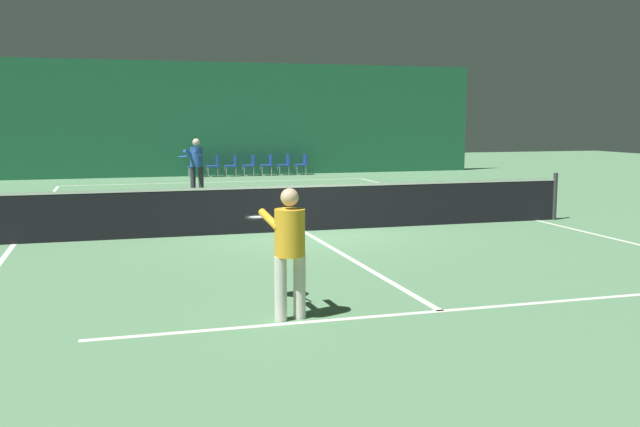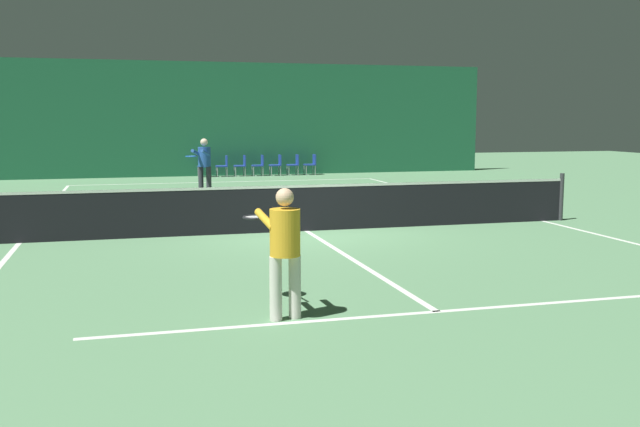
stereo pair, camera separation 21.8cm
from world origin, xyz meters
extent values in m
plane|color=#56845B|center=(0.00, 0.00, 0.00)|extent=(60.00, 60.00, 0.00)
cube|color=#1E5B3D|center=(0.00, 14.93, 2.27)|extent=(23.00, 0.12, 4.54)
cube|color=silver|center=(0.00, 11.90, 0.00)|extent=(11.00, 0.10, 0.00)
cube|color=silver|center=(0.00, 6.40, 0.00)|extent=(8.25, 0.10, 0.00)
cube|color=silver|center=(0.00, -6.40, 0.00)|extent=(8.25, 0.10, 0.00)
cube|color=silver|center=(-5.50, 0.00, 0.00)|extent=(0.10, 23.80, 0.00)
cube|color=silver|center=(5.50, 0.00, 0.00)|extent=(0.10, 23.80, 0.00)
cube|color=silver|center=(0.00, 0.00, 0.00)|extent=(0.10, 12.80, 0.00)
cube|color=black|center=(0.00, 0.00, 0.47)|extent=(11.90, 0.02, 0.95)
cube|color=white|center=(0.00, 0.00, 0.92)|extent=(11.90, 0.02, 0.05)
cylinder|color=#333338|center=(5.95, 0.00, 0.53)|extent=(0.10, 0.10, 1.07)
cylinder|color=beige|center=(-1.93, -6.26, 0.37)|extent=(0.17, 0.17, 0.74)
cylinder|color=beige|center=(-1.70, -6.21, 0.37)|extent=(0.17, 0.17, 0.74)
cylinder|color=gold|center=(-1.82, -6.23, 1.01)|extent=(0.40, 0.40, 0.54)
sphere|color=#DBAD89|center=(-1.82, -6.23, 1.41)|extent=(0.21, 0.21, 0.21)
cylinder|color=gold|center=(-2.00, -6.02, 1.13)|extent=(0.18, 0.52, 0.22)
cylinder|color=gold|center=(-1.72, -5.97, 1.13)|extent=(0.18, 0.52, 0.22)
cylinder|color=black|center=(-1.93, -5.60, 1.07)|extent=(0.08, 0.31, 0.03)
torus|color=black|center=(-1.99, -5.31, 1.07)|extent=(0.38, 0.38, 0.03)
cylinder|color=silver|center=(-1.99, -5.31, 1.07)|extent=(0.32, 0.32, 0.00)
cylinder|color=#2D2D38|center=(-1.09, 8.07, 0.41)|extent=(0.22, 0.22, 0.83)
cylinder|color=#2D2D38|center=(-1.32, 8.20, 0.41)|extent=(0.22, 0.22, 0.83)
cylinder|color=#234C99|center=(-1.20, 8.13, 1.13)|extent=(0.53, 0.53, 0.60)
sphere|color=beige|center=(-1.20, 8.13, 1.57)|extent=(0.23, 0.23, 0.23)
cylinder|color=#234C99|center=(-1.20, 7.82, 1.26)|extent=(0.36, 0.55, 0.24)
cylinder|color=#234C99|center=(-1.47, 7.97, 1.26)|extent=(0.36, 0.55, 0.24)
cylinder|color=black|center=(-1.54, 7.52, 1.19)|extent=(0.17, 0.28, 0.03)
torus|color=#1951B2|center=(-1.69, 7.26, 1.19)|extent=(0.45, 0.45, 0.03)
cylinder|color=silver|center=(-1.69, 7.26, 1.19)|extent=(0.38, 0.38, 0.00)
cylinder|color=#99999E|center=(-0.79, 14.57, 0.20)|extent=(0.03, 0.03, 0.39)
cylinder|color=#99999E|center=(-0.79, 14.19, 0.20)|extent=(0.03, 0.03, 0.39)
cylinder|color=#99999E|center=(-0.41, 14.57, 0.20)|extent=(0.03, 0.03, 0.39)
cylinder|color=#99999E|center=(-0.41, 14.19, 0.20)|extent=(0.03, 0.03, 0.39)
cube|color=navy|center=(-0.60, 14.38, 0.41)|extent=(0.44, 0.44, 0.05)
cube|color=navy|center=(-0.40, 14.38, 0.64)|extent=(0.04, 0.44, 0.40)
cylinder|color=#99999E|center=(-0.06, 14.57, 0.20)|extent=(0.03, 0.03, 0.39)
cylinder|color=#99999E|center=(-0.06, 14.19, 0.20)|extent=(0.03, 0.03, 0.39)
cylinder|color=#99999E|center=(0.32, 14.57, 0.20)|extent=(0.03, 0.03, 0.39)
cylinder|color=#99999E|center=(0.32, 14.19, 0.20)|extent=(0.03, 0.03, 0.39)
cube|color=navy|center=(0.13, 14.38, 0.41)|extent=(0.44, 0.44, 0.05)
cube|color=navy|center=(0.33, 14.38, 0.64)|extent=(0.04, 0.44, 0.40)
cylinder|color=#99999E|center=(0.66, 14.57, 0.20)|extent=(0.03, 0.03, 0.39)
cylinder|color=#99999E|center=(0.66, 14.19, 0.20)|extent=(0.03, 0.03, 0.39)
cylinder|color=#99999E|center=(1.04, 14.57, 0.20)|extent=(0.03, 0.03, 0.39)
cylinder|color=#99999E|center=(1.04, 14.19, 0.20)|extent=(0.03, 0.03, 0.39)
cube|color=navy|center=(0.85, 14.38, 0.41)|extent=(0.44, 0.44, 0.05)
cube|color=navy|center=(1.05, 14.38, 0.64)|extent=(0.04, 0.44, 0.40)
cylinder|color=#99999E|center=(1.39, 14.57, 0.20)|extent=(0.03, 0.03, 0.39)
cylinder|color=#99999E|center=(1.39, 14.19, 0.20)|extent=(0.03, 0.03, 0.39)
cylinder|color=#99999E|center=(1.77, 14.57, 0.20)|extent=(0.03, 0.03, 0.39)
cylinder|color=#99999E|center=(1.77, 14.19, 0.20)|extent=(0.03, 0.03, 0.39)
cube|color=navy|center=(1.58, 14.38, 0.41)|extent=(0.44, 0.44, 0.05)
cube|color=navy|center=(1.78, 14.38, 0.64)|extent=(0.04, 0.44, 0.40)
cylinder|color=#99999E|center=(2.11, 14.57, 0.20)|extent=(0.03, 0.03, 0.39)
cylinder|color=#99999E|center=(2.11, 14.19, 0.20)|extent=(0.03, 0.03, 0.39)
cylinder|color=#99999E|center=(2.49, 14.57, 0.20)|extent=(0.03, 0.03, 0.39)
cylinder|color=#99999E|center=(2.49, 14.19, 0.20)|extent=(0.03, 0.03, 0.39)
cube|color=navy|center=(2.30, 14.38, 0.41)|extent=(0.44, 0.44, 0.05)
cube|color=navy|center=(2.50, 14.38, 0.64)|extent=(0.04, 0.44, 0.40)
cylinder|color=#99999E|center=(2.84, 14.57, 0.20)|extent=(0.03, 0.03, 0.39)
cylinder|color=#99999E|center=(2.84, 14.19, 0.20)|extent=(0.03, 0.03, 0.39)
cylinder|color=#99999E|center=(3.22, 14.57, 0.20)|extent=(0.03, 0.03, 0.39)
cylinder|color=#99999E|center=(3.22, 14.19, 0.20)|extent=(0.03, 0.03, 0.39)
cube|color=navy|center=(3.03, 14.38, 0.41)|extent=(0.44, 0.44, 0.05)
cube|color=navy|center=(3.23, 14.38, 0.64)|extent=(0.04, 0.44, 0.40)
cylinder|color=#99999E|center=(3.56, 14.57, 0.20)|extent=(0.03, 0.03, 0.39)
cylinder|color=#99999E|center=(3.56, 14.19, 0.20)|extent=(0.03, 0.03, 0.39)
cylinder|color=#99999E|center=(3.94, 14.57, 0.20)|extent=(0.03, 0.03, 0.39)
cylinder|color=#99999E|center=(3.94, 14.19, 0.20)|extent=(0.03, 0.03, 0.39)
cube|color=navy|center=(3.75, 14.38, 0.41)|extent=(0.44, 0.44, 0.05)
cube|color=navy|center=(3.95, 14.38, 0.64)|extent=(0.04, 0.44, 0.40)
camera|label=1|loc=(-3.73, -13.96, 2.29)|focal=40.00mm
camera|label=2|loc=(-3.52, -14.02, 2.29)|focal=40.00mm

